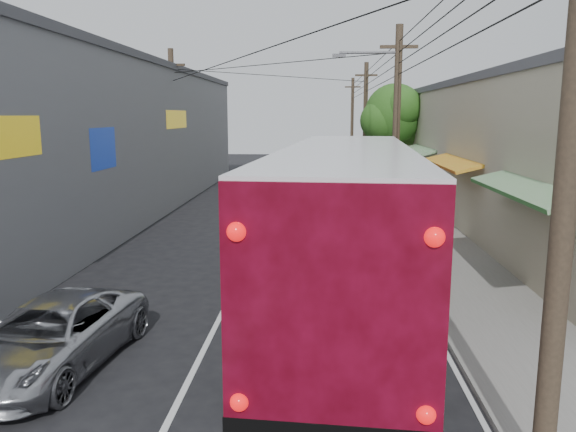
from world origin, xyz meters
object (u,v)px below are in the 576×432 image
parked_car_far (352,173)px  pedestrian_far (439,232)px  parked_car_mid (348,194)px  jeepney (51,336)px  pedestrian_near (424,224)px  parked_suv (378,217)px  coach_bus (347,224)px

parked_car_far → pedestrian_far: pedestrian_far is taller
parked_car_mid → jeepney: bearing=-103.6°
parked_car_far → pedestrian_far: (1.72, -20.91, 0.15)m
pedestrian_near → parked_suv: bearing=-44.2°
pedestrian_near → parked_car_mid: bearing=-64.0°
parked_suv → pedestrian_near: bearing=-60.0°
parked_suv → pedestrian_far: 3.59m
pedestrian_far → parked_car_far: bearing=-68.1°
pedestrian_near → pedestrian_far: size_ratio=1.11×
pedestrian_near → pedestrian_far: bearing=122.2°
coach_bus → parked_car_mid: (0.79, 15.64, -1.42)m
jeepney → parked_car_far: size_ratio=1.04×
jeepney → parked_suv: 14.03m
parked_suv → parked_car_mid: bearing=93.6°
jeepney → pedestrian_far: pedestrian_far is taller
parked_car_far → pedestrian_near: pedestrian_near is taller
parked_car_far → pedestrian_far: bearing=-85.7°
parked_car_mid → parked_car_far: parked_car_far is taller
parked_car_mid → pedestrian_near: bearing=-72.7°
coach_bus → pedestrian_far: size_ratio=9.22×
coach_bus → parked_car_far: 25.90m
parked_car_mid → pedestrian_near: pedestrian_near is taller
pedestrian_near → coach_bus: bearing=76.6°
coach_bus → parked_suv: bearing=83.1°
coach_bus → jeepney: coach_bus is taller
parked_car_far → pedestrian_far: size_ratio=2.93×
coach_bus → parked_car_far: (1.59, 25.82, -1.33)m
jeepney → parked_car_far: bearing=82.6°
parked_car_far → jeepney: bearing=-104.1°
pedestrian_far → pedestrian_near: bearing=-53.9°
coach_bus → parked_suv: 8.31m
coach_bus → parked_car_mid: size_ratio=3.75×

